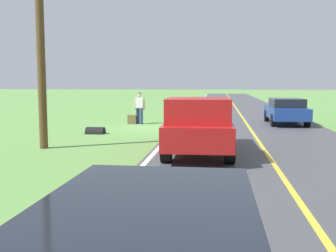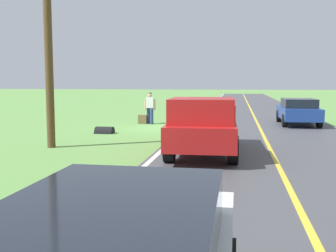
% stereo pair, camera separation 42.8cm
% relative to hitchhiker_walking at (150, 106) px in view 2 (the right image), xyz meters
% --- Properties ---
extents(ground_plane, '(200.00, 200.00, 0.00)m').
position_rel_hitchhiker_walking_xyz_m(ground_plane, '(-1.16, 1.85, -0.98)').
color(ground_plane, '#609347').
extents(road_surface, '(7.60, 120.00, 0.00)m').
position_rel_hitchhiker_walking_xyz_m(road_surface, '(-5.84, 1.85, -0.98)').
color(road_surface, '#47474C').
rests_on(road_surface, ground).
extents(lane_edge_line, '(0.16, 117.60, 0.00)m').
position_rel_hitchhiker_walking_xyz_m(lane_edge_line, '(-2.22, 1.85, -0.98)').
color(lane_edge_line, silver).
rests_on(lane_edge_line, ground).
extents(lane_centre_line, '(0.14, 117.60, 0.00)m').
position_rel_hitchhiker_walking_xyz_m(lane_centre_line, '(-5.84, 1.85, -0.98)').
color(lane_centre_line, gold).
rests_on(lane_centre_line, ground).
extents(hitchhiker_walking, '(0.62, 0.51, 1.75)m').
position_rel_hitchhiker_walking_xyz_m(hitchhiker_walking, '(0.00, 0.00, 0.00)').
color(hitchhiker_walking, navy).
rests_on(hitchhiker_walking, ground).
extents(suitcase_carried, '(0.47, 0.23, 0.50)m').
position_rel_hitchhiker_walking_xyz_m(suitcase_carried, '(0.41, 0.11, -0.73)').
color(suitcase_carried, brown).
rests_on(suitcase_carried, ground).
extents(pickup_truck_passing, '(2.22, 5.46, 1.82)m').
position_rel_hitchhiker_walking_xyz_m(pickup_truck_passing, '(-3.66, 8.95, -0.01)').
color(pickup_truck_passing, '#B21919').
rests_on(pickup_truck_passing, ground).
extents(sedan_near_oncoming, '(1.95, 4.41, 1.41)m').
position_rel_hitchhiker_walking_xyz_m(sedan_near_oncoming, '(-7.95, -0.91, -0.23)').
color(sedan_near_oncoming, navy).
rests_on(sedan_near_oncoming, ground).
extents(utility_pole_roadside, '(0.28, 0.28, 7.62)m').
position_rel_hitchhiker_walking_xyz_m(utility_pole_roadside, '(1.74, 8.49, 2.83)').
color(utility_pole_roadside, brown).
rests_on(utility_pole_roadside, ground).
extents(drainage_culvert, '(0.80, 0.60, 0.60)m').
position_rel_hitchhiker_walking_xyz_m(drainage_culvert, '(1.16, 4.38, -0.98)').
color(drainage_culvert, black).
rests_on(drainage_culvert, ground).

